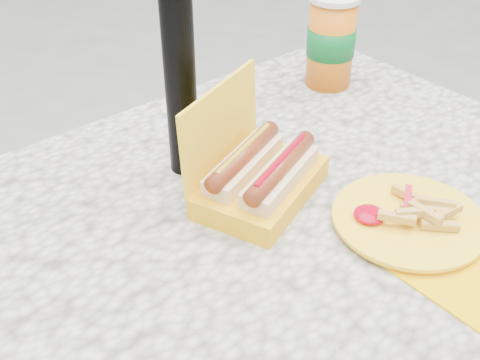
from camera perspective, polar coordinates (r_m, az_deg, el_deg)
picnic_table at (r=1.00m, az=0.48°, el=-7.88°), size 1.20×0.80×0.75m
hotdog_box at (r=0.94m, az=1.75°, el=0.48°), size 0.26×0.22×0.18m
fries_plate at (r=0.93m, az=16.07°, el=-3.88°), size 0.23×0.31×0.05m
soda_cup at (r=1.29m, az=8.63°, el=12.91°), size 0.10×0.10×0.19m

